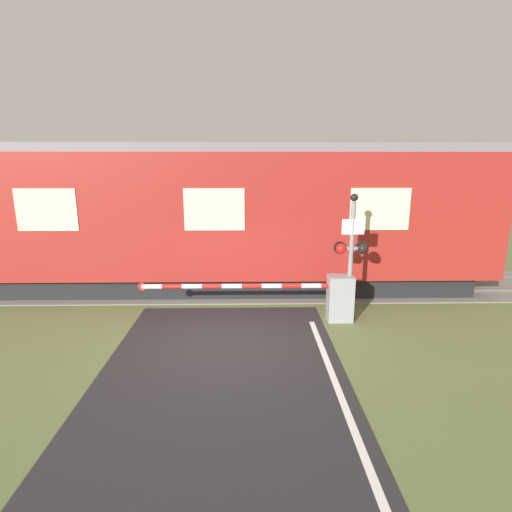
# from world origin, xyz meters

# --- Properties ---
(ground_plane) EXTENTS (80.00, 80.00, 0.00)m
(ground_plane) POSITION_xyz_m (0.00, 0.00, 0.00)
(ground_plane) COLOR #5B6B3D
(track_bed) EXTENTS (36.00, 3.20, 0.13)m
(track_bed) POSITION_xyz_m (0.00, 3.88, 0.02)
(track_bed) COLOR slate
(track_bed) RESTS_ON ground_plane
(train) EXTENTS (15.80, 2.91, 4.28)m
(train) POSITION_xyz_m (-0.40, 3.88, 2.19)
(train) COLOR black
(train) RESTS_ON ground_plane
(crossing_barrier) EXTENTS (5.17, 0.44, 1.13)m
(crossing_barrier) POSITION_xyz_m (2.32, 1.15, 0.62)
(crossing_barrier) COLOR gray
(crossing_barrier) RESTS_ON ground_plane
(signal_post) EXTENTS (0.82, 0.26, 3.08)m
(signal_post) POSITION_xyz_m (2.93, 1.21, 1.76)
(signal_post) COLOR gray
(signal_post) RESTS_ON ground_plane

